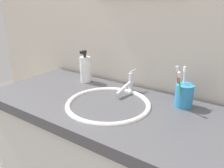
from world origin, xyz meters
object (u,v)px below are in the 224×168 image
(faucet, at_px, (128,84))
(toothbrush_cup, at_px, (184,96))
(toothbrush_red, at_px, (178,83))
(toothbrush_white, at_px, (184,83))
(soap_dispenser, at_px, (85,69))
(toothbrush_green, at_px, (180,88))

(faucet, relative_size, toothbrush_cup, 1.69)
(faucet, relative_size, toothbrush_red, 0.99)
(toothbrush_red, relative_size, toothbrush_white, 1.02)
(toothbrush_red, xyz_separation_m, toothbrush_white, (0.02, 0.02, -0.00))
(toothbrush_cup, bearing_deg, soap_dispenser, 179.60)
(toothbrush_green, distance_m, soap_dispenser, 0.57)
(faucet, xyz_separation_m, toothbrush_red, (0.25, -0.00, 0.06))
(toothbrush_cup, xyz_separation_m, soap_dispenser, (-0.57, 0.00, 0.03))
(faucet, bearing_deg, toothbrush_green, -9.41)
(faucet, distance_m, toothbrush_red, 0.26)
(toothbrush_white, height_order, soap_dispenser, soap_dispenser)
(toothbrush_red, xyz_separation_m, soap_dispenser, (-0.54, 0.01, -0.03))
(toothbrush_white, distance_m, soap_dispenser, 0.56)
(soap_dispenser, bearing_deg, toothbrush_cup, -0.40)
(faucet, relative_size, soap_dispenser, 0.95)
(faucet, bearing_deg, toothbrush_cup, -0.28)
(faucet, height_order, toothbrush_cup, faucet)
(toothbrush_red, height_order, soap_dispenser, soap_dispenser)
(soap_dispenser, bearing_deg, toothbrush_red, -0.61)
(toothbrush_green, relative_size, soap_dispenser, 0.92)
(faucet, distance_m, soap_dispenser, 0.29)
(faucet, bearing_deg, toothbrush_white, 2.98)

